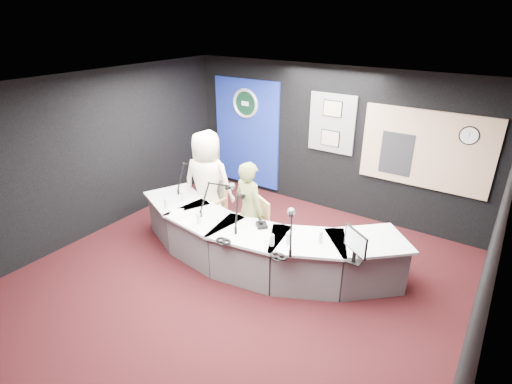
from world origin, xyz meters
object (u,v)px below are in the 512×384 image
Objects in this scene: armchair_left at (209,207)px; person_woman at (249,210)px; broadcast_desk at (255,242)px; armchair_right at (250,230)px; person_man at (208,183)px.

armchair_left is 1.11m from person_woman.
broadcast_desk is at bearing -13.13° from armchair_left.
armchair_left is (-1.26, 0.39, 0.10)m from broadcast_desk.
armchair_right is 1.18m from person_man.
person_man is 1.07m from person_woman.
person_man is (-1.26, 0.39, 0.56)m from broadcast_desk.
armchair_right is 0.46× the size of person_man.
armchair_right is at bearing -8.17° from armchair_left.
armchair_left is 0.51× the size of person_man.
person_woman reaches higher than broadcast_desk.
person_man reaches higher than broadcast_desk.
armchair_right is at bearing 154.19° from person_man.
armchair_left is at bearing -163.05° from armchair_right.
armchair_left is at bearing 180.00° from person_man.
person_woman is at bearing -8.17° from armchair_left.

